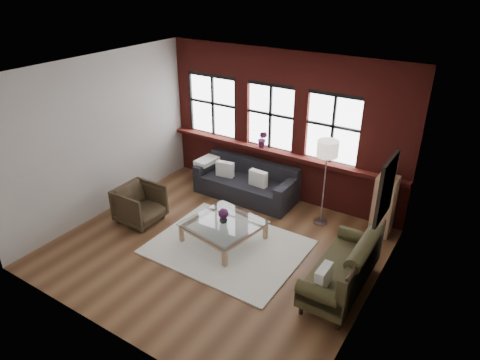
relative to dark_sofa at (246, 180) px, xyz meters
The scene contains 26 objects.
floor 2.03m from the dark_sofa, 73.02° to the right, with size 5.50×5.50×0.00m, color brown.
ceiling 3.43m from the dark_sofa, 73.02° to the right, with size 5.50×5.50×0.00m, color white.
wall_back 1.46m from the dark_sofa, 45.96° to the left, with size 5.50×5.50×0.00m, color #BDB7AF.
wall_front 4.60m from the dark_sofa, 82.49° to the right, with size 5.50×5.50×0.00m, color #BDB7AF.
wall_left 3.12m from the dark_sofa, 138.79° to the right, with size 5.00×5.00×0.00m, color #BDB7AF.
wall_right 4.02m from the dark_sofa, 29.71° to the right, with size 5.00×5.00×0.00m, color #BDB7AF.
brick_backwall 1.43m from the dark_sofa, 42.95° to the left, with size 5.50×0.12×3.20m, color maroon, non-canonical shape.
sill_ledge 0.97m from the dark_sofa, 37.80° to the left, with size 5.50×0.30×0.08m, color maroon.
window_left 1.90m from the dark_sofa, 155.73° to the left, with size 1.38×0.10×1.50m, color black, non-canonical shape.
window_mid 1.48m from the dark_sofa, 63.00° to the left, with size 1.38×0.10×1.50m, color black, non-canonical shape.
window_right 2.22m from the dark_sofa, 18.13° to the left, with size 1.38×0.10×1.50m, color black, non-canonical shape.
wall_poster 3.94m from the dark_sofa, 25.87° to the right, with size 0.05×0.74×0.94m, color black, non-canonical shape.
shag_rug 2.01m from the dark_sofa, 67.69° to the right, with size 2.67×2.10×0.03m, color white.
dark_sofa is the anchor object (origin of this frame).
pillow_a 0.53m from the dark_sofa, 168.24° to the right, with size 0.40×0.14×0.34m, color white.
pillow_b 0.43m from the dark_sofa, 14.99° to the right, with size 0.40×0.14×0.34m, color white.
vintage_settee 3.40m from the dark_sofa, 32.01° to the right, with size 0.84×1.88×1.00m, color #363119, non-canonical shape.
pillow_settee 3.68m from the dark_sofa, 40.30° to the right, with size 0.14×0.38×0.34m, color white.
armchair 2.35m from the dark_sofa, 121.89° to the right, with size 0.81×0.83×0.76m, color #302518.
coffee_table 1.79m from the dark_sofa, 71.50° to the right, with size 1.23×1.23×0.41m, color tan, non-canonical shape.
vase 1.78m from the dark_sofa, 71.50° to the right, with size 0.15×0.15×0.16m, color #B2B2B2.
flowers 1.79m from the dark_sofa, 71.50° to the right, with size 0.19×0.19×0.19m, color #4F1B4B.
drawer_chest 2.97m from the dark_sofa, ahead, with size 0.37×0.37×1.20m, color tan.
potted_plant_top 3.11m from the dark_sofa, ahead, with size 0.28×0.25×0.32m, color #2D5923.
floor_lamp 1.93m from the dark_sofa, ahead, with size 0.40×0.40×1.91m, color #A5A5A8, non-canonical shape.
sill_plant 0.98m from the dark_sofa, 68.77° to the left, with size 0.21×0.17×0.39m, color #4F1B4B.
Camera 1 is at (3.83, -5.25, 4.65)m, focal length 32.00 mm.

